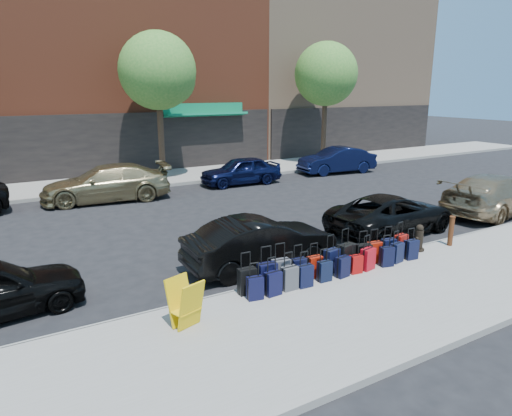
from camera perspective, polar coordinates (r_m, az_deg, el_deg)
ground at (r=15.66m, az=-1.82°, el=-2.70°), size 120.00×120.00×0.00m
sidewalk_near at (r=10.76m, az=15.24°, el=-11.23°), size 60.00×4.00×0.15m
sidewalk_far at (r=24.65m, az=-12.99°, el=3.58°), size 60.00×4.00×0.15m
curb_near at (r=12.11m, az=8.42°, el=-7.83°), size 60.00×0.08×0.15m
curb_far at (r=22.76m, az=-11.45°, el=2.75°), size 60.00×0.08×0.15m
building_center at (r=32.37m, az=-18.75°, el=23.44°), size 17.00×12.85×20.00m
building_right at (r=39.00m, az=6.75°, el=20.98°), size 15.00×12.12×18.00m
tree_center at (r=23.94m, az=-11.85°, el=16.18°), size 3.80×3.80×7.27m
tree_right at (r=29.08m, az=8.96°, el=16.00°), size 3.80×3.80×7.27m
suitcase_front_0 at (r=10.47m, az=-1.13°, el=-9.11°), size 0.42×0.25×0.98m
suitcase_front_1 at (r=10.64m, az=1.41°, el=-8.58°), size 0.46×0.29×1.06m
suitcase_front_2 at (r=10.91m, az=3.14°, el=-8.02°), size 0.45×0.29×1.03m
suitcase_front_3 at (r=11.19m, az=5.37°, el=-7.68°), size 0.39×0.24×0.91m
suitcase_front_4 at (r=11.43m, az=7.34°, el=-7.30°), size 0.38×0.22×0.88m
suitcase_front_5 at (r=11.79m, az=9.44°, el=-6.52°), size 0.44×0.28×0.98m
suitcase_front_6 at (r=12.05m, az=11.23°, el=-5.97°), size 0.49×0.33×1.08m
suitcase_front_7 at (r=12.37m, az=13.28°, el=-5.74°), size 0.43×0.29×0.95m
suitcase_front_8 at (r=12.65m, az=14.59°, el=-5.39°), size 0.41×0.26×0.93m
suitcase_front_9 at (r=13.02m, az=16.21°, el=-4.94°), size 0.41×0.27×0.92m
suitcase_front_10 at (r=13.39m, az=17.62°, el=-4.44°), size 0.43×0.28×0.96m
suitcase_back_0 at (r=10.23m, az=-0.11°, el=-9.98°), size 0.38×0.26×0.85m
suitcase_back_1 at (r=10.43m, az=2.15°, el=-9.40°), size 0.39×0.24×0.89m
suitcase_back_2 at (r=10.71m, az=4.21°, el=-8.74°), size 0.38×0.22×0.91m
suitcase_back_3 at (r=10.89m, az=6.14°, el=-8.44°), size 0.37×0.23×0.87m
suitcase_back_4 at (r=11.26m, az=8.56°, el=-7.81°), size 0.35×0.21×0.82m
suitcase_back_5 at (r=11.58m, az=10.77°, el=-7.22°), size 0.38×0.25×0.85m
suitcase_back_6 at (r=11.87m, az=12.38°, el=-6.87°), size 0.34×0.22×0.76m
suitcase_back_7 at (r=12.15m, az=13.81°, el=-6.21°), size 0.42×0.30×0.92m
suitcase_back_8 at (r=12.52m, az=16.03°, el=-5.85°), size 0.39×0.27×0.84m
suitcase_back_9 at (r=12.86m, az=17.21°, el=-5.35°), size 0.39×0.27×0.87m
suitcase_back_10 at (r=13.21m, az=18.83°, el=-4.94°), size 0.38×0.24×0.87m
fire_hydrant at (r=13.94m, az=19.69°, el=-3.61°), size 0.40×0.35×0.78m
bollard at (r=14.69m, az=23.20°, el=-2.60°), size 0.17×0.17×0.90m
display_rack at (r=9.18m, az=-8.83°, el=-11.72°), size 0.70×0.74×0.97m
car_near_1 at (r=12.20m, az=0.63°, el=-4.42°), size 4.20×1.54×1.38m
car_near_2 at (r=15.80m, az=16.57°, el=-0.70°), size 4.84×2.52×1.30m
car_near_3 at (r=19.73m, az=27.84°, el=1.55°), size 5.46×2.65×1.53m
car_far_1 at (r=20.49m, az=-18.21°, el=2.97°), size 5.55×2.83×1.54m
car_far_2 at (r=22.90m, az=-1.92°, el=4.69°), size 4.13×1.82×1.38m
car_far_3 at (r=26.41m, az=10.06°, el=5.90°), size 4.60×2.09×1.46m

